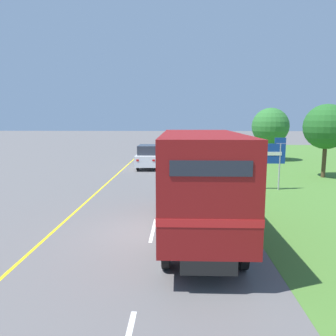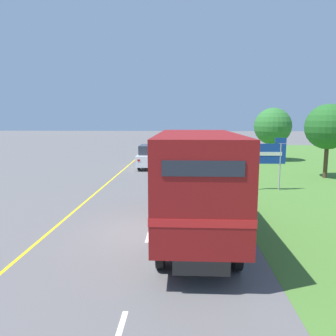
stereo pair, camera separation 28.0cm
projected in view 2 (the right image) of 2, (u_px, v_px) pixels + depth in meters
The scene contains 13 objects.
ground_plane at pixel (150, 232), 12.08m from camera, with size 200.00×200.00×0.00m, color #5B5959.
edge_line_yellow at pixel (117, 175), 24.41m from camera, with size 0.12×57.71×0.01m, color yellow.
centre_dash_near at pixel (150, 230), 12.35m from camera, with size 0.12×2.60×0.01m, color white.
centre_dash_mid_a at pixel (162, 191), 18.87m from camera, with size 0.12×2.60×0.01m, color white.
centre_dash_mid_b at pixel (168, 173), 25.39m from camera, with size 0.12×2.60×0.01m, color white.
centre_dash_far at pixel (171, 162), 31.90m from camera, with size 0.12×2.60×0.01m, color white.
centre_dash_farthest at pixel (173, 154), 38.42m from camera, with size 0.12×2.60×0.01m, color white.
horse_trailer_truck at pixel (196, 180), 11.38m from camera, with size 2.49×8.70×3.69m.
lead_car_white at pixel (150, 156), 27.67m from camera, with size 1.80×4.43×1.96m.
lead_car_blue_ahead at pixel (188, 143), 42.59m from camera, with size 1.80×3.96×1.90m.
highway_sign at pixel (269, 156), 18.90m from camera, with size 1.99×0.09×3.07m.
roadside_tree_near at pixel (328, 127), 22.67m from camera, with size 3.14×3.14×5.17m.
roadside_tree_mid at pixel (273, 126), 32.43m from camera, with size 3.64×3.64×5.22m.
Camera 2 is at (1.24, -11.54, 4.15)m, focal length 35.00 mm.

